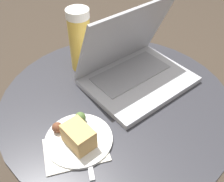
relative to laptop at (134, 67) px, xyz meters
name	(u,v)px	position (x,y,z in m)	size (l,w,h in m)	color
ground_plane	(115,180)	(-0.10, -0.04, -0.54)	(6.00, 6.00, 0.00)	#382D23
table	(116,123)	(-0.10, -0.04, -0.17)	(0.72, 0.72, 0.49)	#9E9EA3
napkin	(76,150)	(-0.31, -0.12, -0.05)	(0.19, 0.16, 0.00)	silver
laptop	(134,67)	(0.00, 0.00, 0.00)	(0.33, 0.26, 0.25)	#B2B2B7
beer_glass	(80,40)	(-0.09, 0.16, 0.06)	(0.07, 0.07, 0.22)	gold
snack_plate	(78,136)	(-0.29, -0.10, -0.03)	(0.18, 0.18, 0.06)	silver
fork	(86,142)	(-0.27, -0.12, -0.05)	(0.10, 0.18, 0.01)	silver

